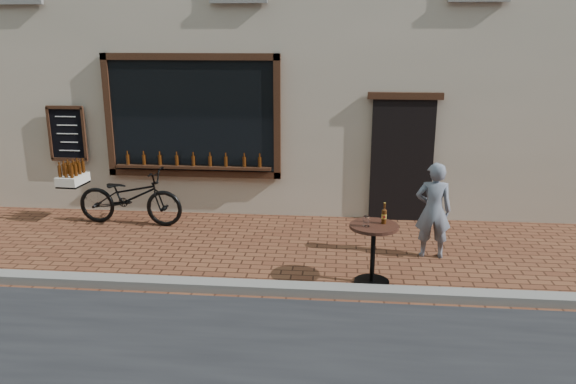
{
  "coord_description": "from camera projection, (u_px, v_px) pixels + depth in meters",
  "views": [
    {
      "loc": [
        0.81,
        -6.52,
        3.26
      ],
      "look_at": [
        0.07,
        1.2,
        1.1
      ],
      "focal_mm": 35.0,
      "sensor_mm": 36.0,
      "label": 1
    }
  ],
  "objects": [
    {
      "name": "cargo_bicycle",
      "position": [
        128.0,
        196.0,
        9.96
      ],
      "size": [
        2.24,
        0.78,
        1.08
      ],
      "rotation": [
        0.0,
        0.0,
        1.51
      ],
      "color": "black",
      "rests_on": "ground"
    },
    {
      "name": "pedestrian",
      "position": [
        433.0,
        210.0,
        8.42
      ],
      "size": [
        0.55,
        0.37,
        1.47
      ],
      "primitive_type": "imported",
      "rotation": [
        0.0,
        0.0,
        3.11
      ],
      "color": "slate",
      "rests_on": "ground"
    },
    {
      "name": "bistro_table",
      "position": [
        374.0,
        242.0,
        7.52
      ],
      "size": [
        0.66,
        0.66,
        1.12
      ],
      "color": "black",
      "rests_on": "ground"
    },
    {
      "name": "ground",
      "position": [
        274.0,
        299.0,
        7.2
      ],
      "size": [
        90.0,
        90.0,
        0.0
      ],
      "primitive_type": "plane",
      "color": "#5A2F1D",
      "rests_on": "ground"
    },
    {
      "name": "kerb",
      "position": [
        275.0,
        288.0,
        7.38
      ],
      "size": [
        90.0,
        0.25,
        0.12
      ],
      "primitive_type": "cube",
      "color": "slate",
      "rests_on": "ground"
    }
  ]
}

